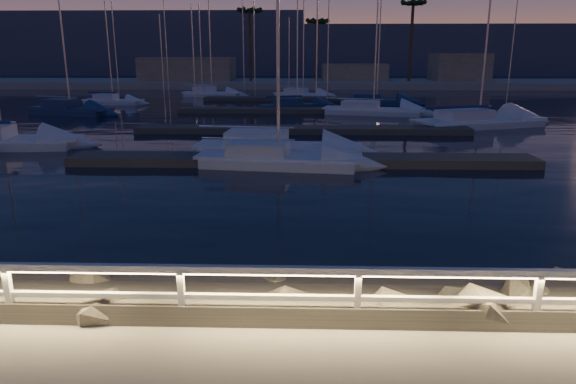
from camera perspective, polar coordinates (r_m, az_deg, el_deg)
name	(u,v)px	position (r m, az deg, el deg)	size (l,w,h in m)	color
ground	(298,324)	(9.12, 1.15, -14.44)	(400.00, 400.00, 0.00)	#A39E93
harbor_water	(302,127)	(39.53, 1.62, 7.20)	(400.00, 440.00, 0.60)	black
guard_rail	(294,283)	(8.76, 0.73, -10.03)	(44.11, 0.12, 1.06)	white
riprap	(49,298)	(11.23, -25.02, -10.67)	(36.64, 3.00, 1.36)	#605D52
floating_docks	(303,118)	(40.73, 1.63, 8.24)	(22.00, 36.00, 0.40)	#544F46
far_shore	(302,81)	(82.09, 1.61, 12.21)	(160.00, 14.00, 5.20)	#A39E93
palm_left	(250,14)	(80.53, -4.28, 19.13)	(3.00, 3.00, 11.20)	brown
palm_center	(317,24)	(81.07, 3.23, 18.16)	(3.00, 3.00, 9.70)	brown
palm_right	(413,7)	(81.76, 13.73, 19.33)	(3.00, 3.00, 12.20)	brown
distant_hills	(221,52)	(143.35, -7.46, 15.13)	(230.00, 37.50, 18.00)	#3C455D
sailboat_c	(274,158)	(23.92, -1.52, 3.85)	(7.84, 3.21, 12.94)	silver
sailboat_e	(69,109)	(48.64, -23.19, 8.48)	(7.96, 4.40, 13.16)	navy
sailboat_f	(274,147)	(26.32, -1.61, 5.00)	(8.65, 3.31, 14.40)	silver
sailboat_h	(476,121)	(39.25, 20.13, 7.46)	(10.14, 5.97, 16.60)	silver
sailboat_i	(112,100)	(56.70, -19.00, 9.59)	(6.32, 2.69, 10.49)	silver
sailboat_j	(295,105)	(48.70, 0.80, 9.62)	(7.06, 4.20, 11.65)	navy
sailboat_k	(375,101)	(54.16, 9.60, 9.99)	(7.80, 2.93, 12.95)	navy
sailboat_l	(370,110)	(45.23, 9.15, 9.03)	(8.91, 4.66, 14.51)	silver
sailboat_m	(210,93)	(64.13, -8.62, 10.82)	(7.29, 2.92, 12.15)	silver
sailboat_n	(302,94)	(62.00, 1.52, 10.82)	(7.28, 4.50, 12.07)	silver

